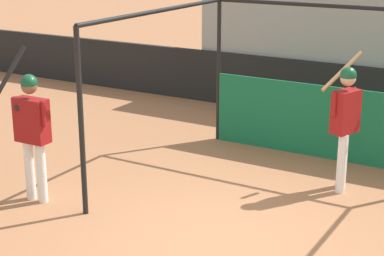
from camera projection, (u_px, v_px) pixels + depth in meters
ground_plane at (222, 241)px, 7.55m from camera, size 60.00×60.00×0.00m
outfield_wall at (363, 95)px, 12.07m from camera, size 24.00×0.12×1.09m
bleacher_section at (383, 52)px, 12.93m from camera, size 7.05×2.40×2.37m
batting_cage at (322, 103)px, 9.51m from camera, size 4.20×3.70×2.45m
player_batter at (345, 117)px, 8.78m from camera, size 0.56×0.87×1.89m
player_waiting at (31, 125)px, 8.41m from camera, size 0.80×0.55×2.07m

